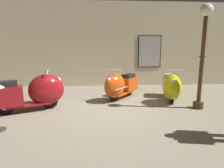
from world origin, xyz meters
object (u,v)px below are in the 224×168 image
scooter_0 (35,92)px  scooter_2 (171,86)px  scooter_1 (119,86)px  lamppost (203,47)px

scooter_0 → scooter_2: scooter_0 is taller
scooter_1 → scooter_2: size_ratio=0.91×
scooter_1 → scooter_2: (1.63, -0.31, 0.01)m
scooter_2 → lamppost: bearing=47.4°
scooter_1 → scooter_2: scooter_2 is taller
scooter_0 → scooter_1: bearing=-0.9°
scooter_0 → scooter_2: (4.01, 0.69, -0.03)m
scooter_0 → lamppost: 4.66m
scooter_1 → lamppost: bearing=101.1°
scooter_0 → scooter_2: bearing=-13.9°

